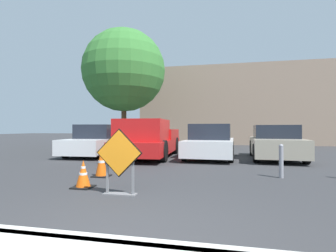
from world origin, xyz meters
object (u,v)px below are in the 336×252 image
at_px(parked_car_nearest, 98,141).
at_px(bollard_nearest, 281,160).
at_px(traffic_cone_nearest, 83,174).
at_px(parked_car_third, 275,143).
at_px(traffic_cone_second, 102,162).
at_px(pickup_truck, 148,141).
at_px(parked_car_second, 210,142).
at_px(road_closed_sign, 119,159).

bearing_deg(parked_car_nearest, bollard_nearest, 146.45).
bearing_deg(bollard_nearest, traffic_cone_nearest, -154.73).
bearing_deg(traffic_cone_nearest, parked_car_third, 51.87).
relative_size(traffic_cone_nearest, parked_car_nearest, 0.13).
height_order(traffic_cone_second, pickup_truck, pickup_truck).
bearing_deg(bollard_nearest, parked_car_third, 81.58).
distance_m(parked_car_second, parked_car_third, 2.65).
relative_size(parked_car_nearest, pickup_truck, 0.82).
bearing_deg(pickup_truck, traffic_cone_nearest, 89.79).
distance_m(road_closed_sign, traffic_cone_second, 2.11).
bearing_deg(parked_car_third, traffic_cone_second, 47.15).
height_order(road_closed_sign, parked_car_nearest, parked_car_nearest).
bearing_deg(parked_car_second, parked_car_third, -175.98).
xyz_separation_m(parked_car_third, bollard_nearest, (-0.64, -4.33, -0.20)).
distance_m(traffic_cone_nearest, parked_car_second, 6.76).
bearing_deg(parked_car_second, road_closed_sign, 80.57).
xyz_separation_m(pickup_truck, bollard_nearest, (4.64, -3.69, -0.28)).
relative_size(traffic_cone_second, parked_car_second, 0.18).
height_order(road_closed_sign, parked_car_third, parked_car_third).
relative_size(pickup_truck, bollard_nearest, 6.42).
xyz_separation_m(road_closed_sign, parked_car_third, (4.03, 6.81, -0.02)).
relative_size(road_closed_sign, pickup_truck, 0.23).
height_order(traffic_cone_second, parked_car_second, parked_car_second).
xyz_separation_m(parked_car_second, parked_car_third, (2.65, 0.09, -0.00)).
height_order(parked_car_second, parked_car_third, parked_car_second).
relative_size(traffic_cone_nearest, parked_car_second, 0.14).
relative_size(pickup_truck, parked_car_second, 1.28).
xyz_separation_m(parked_car_nearest, pickup_truck, (2.67, -0.66, 0.08)).
xyz_separation_m(traffic_cone_nearest, parked_car_third, (5.03, 6.40, 0.37)).
distance_m(road_closed_sign, bollard_nearest, 4.21).
distance_m(traffic_cone_second, parked_car_third, 7.33).
xyz_separation_m(traffic_cone_nearest, pickup_truck, (-0.26, 5.76, 0.46)).
relative_size(pickup_truck, parked_car_third, 1.32).
bearing_deg(pickup_truck, traffic_cone_second, 87.77).
distance_m(pickup_truck, parked_car_third, 5.32).
xyz_separation_m(pickup_truck, parked_car_third, (5.28, 0.64, -0.08)).
height_order(traffic_cone_nearest, parked_car_third, parked_car_third).
distance_m(parked_car_third, bollard_nearest, 4.39).
xyz_separation_m(traffic_cone_second, bollard_nearest, (4.60, 0.78, 0.08)).
bearing_deg(parked_car_nearest, road_closed_sign, 117.06).
xyz_separation_m(parked_car_nearest, parked_car_third, (7.95, -0.02, 0.00)).
height_order(traffic_cone_second, parked_car_nearest, parked_car_nearest).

